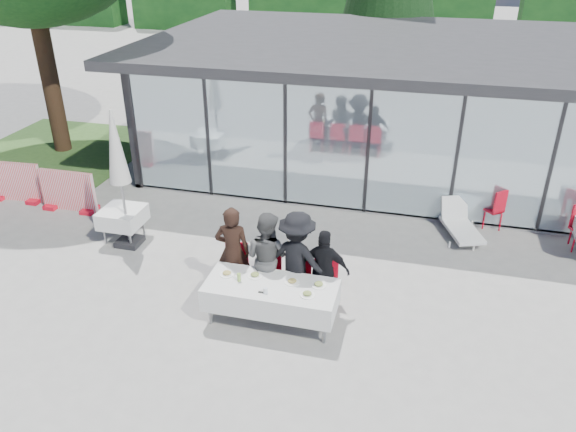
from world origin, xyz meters
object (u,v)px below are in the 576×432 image
object	(u,v)px
plate_d	(319,284)
lounger	(459,223)
dining_table	(271,295)
diner_chair_b	(268,270)
diner_chair_c	(298,274)
market_umbrella	(117,157)
diner_chair_a	(236,265)
plate_b	(255,275)
diner_c	(297,259)
diner_d	(324,270)
plate_a	(227,273)
plate_extra	(307,294)
diner_b	(267,257)
juice_bottle	(239,277)
folded_eyeglasses	(262,293)
diner_a	(233,251)
plate_c	(292,281)
spare_chair_b	(497,207)
spare_table_left	(122,217)

from	to	relation	value
plate_d	lounger	distance (m)	4.60
dining_table	diner_chair_b	xyz separation A→B (m)	(-0.26, 0.75, -0.00)
diner_chair_c	market_umbrella	xyz separation A→B (m)	(-4.00, 1.03, 1.48)
diner_chair_a	plate_b	world-z (taller)	diner_chair_a
diner_c	diner_d	world-z (taller)	diner_c
diner_chair_b	plate_a	world-z (taller)	diner_chair_b
diner_d	plate_extra	xyz separation A→B (m)	(-0.13, -0.80, 0.01)
diner_b	juice_bottle	xyz separation A→B (m)	(-0.30, -0.68, -0.05)
folded_eyeglasses	juice_bottle	bearing A→B (deg)	154.10
plate_d	market_umbrella	bearing A→B (deg)	160.24
diner_a	folded_eyeglasses	world-z (taller)	diner_a
plate_c	lounger	distance (m)	4.87
diner_chair_b	plate_b	distance (m)	0.62
diner_b	plate_a	size ratio (longest dim) A/B	6.84
folded_eyeglasses	spare_chair_b	xyz separation A→B (m)	(4.06, 4.77, -0.22)
diner_b	diner_c	xyz separation A→B (m)	(0.56, 0.00, 0.03)
diner_d	market_umbrella	xyz separation A→B (m)	(-4.49, 1.13, 1.25)
dining_table	diner_b	size ratio (longest dim) A/B	1.29
diner_chair_b	plate_c	bearing A→B (deg)	-45.13
plate_extra	spare_table_left	xyz separation A→B (m)	(-4.55, 2.09, -0.22)
dining_table	market_umbrella	bearing A→B (deg)	154.27
diner_chair_b	market_umbrella	xyz separation A→B (m)	(-3.44, 1.03, 1.48)
diner_b	diner_chair_b	size ratio (longest dim) A/B	1.80
spare_table_left	spare_chair_b	bearing A→B (deg)	18.01
plate_a	lounger	size ratio (longest dim) A/B	0.18
plate_c	folded_eyeglasses	xyz separation A→B (m)	(-0.41, -0.41, -0.02)
plate_b	lounger	xyz separation A→B (m)	(3.55, 3.87, -0.52)
diner_chair_c	plate_a	bearing A→B (deg)	-150.20
plate_d	dining_table	bearing A→B (deg)	-167.80
spare_table_left	diner_b	bearing A→B (deg)	-19.66
spare_chair_b	market_umbrella	xyz separation A→B (m)	(-7.69, -2.73, 1.48)
dining_table	plate_c	world-z (taller)	plate_c
market_umbrella	lounger	bearing A→B (deg)	18.14
diner_chair_a	plate_d	size ratio (longest dim) A/B	3.80
diner_chair_b	spare_table_left	world-z (taller)	diner_chair_b
plate_d	lounger	xyz separation A→B (m)	(2.42, 3.88, -0.52)
diner_chair_b	spare_table_left	distance (m)	3.82
dining_table	market_umbrella	xyz separation A→B (m)	(-3.70, 1.78, 1.48)
plate_d	lounger	world-z (taller)	plate_d
plate_extra	dining_table	bearing A→B (deg)	167.62
diner_chair_b	spare_chair_b	distance (m)	5.68
diner_chair_c	dining_table	bearing A→B (deg)	-111.65
plate_a	diner_chair_c	bearing A→B (deg)	29.80
diner_chair_b	plate_d	world-z (taller)	diner_chair_b
folded_eyeglasses	spare_chair_b	bearing A→B (deg)	49.60
diner_b	plate_c	world-z (taller)	diner_b
diner_b	plate_a	bearing A→B (deg)	61.20
dining_table	diner_chair_a	world-z (taller)	diner_chair_a
diner_chair_a	diner_chair_b	xyz separation A→B (m)	(0.64, 0.00, 0.00)
diner_a	lounger	world-z (taller)	diner_a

